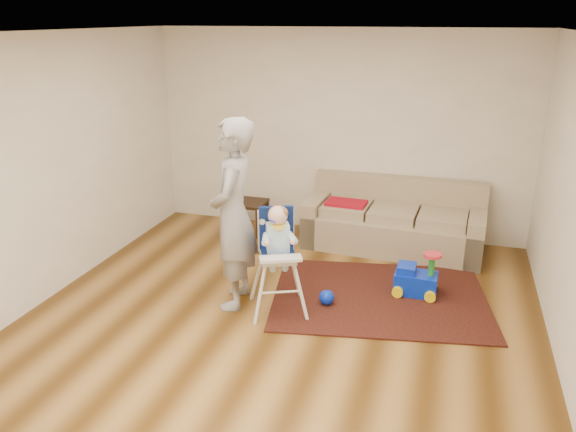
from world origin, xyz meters
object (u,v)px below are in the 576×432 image
(toy_ball, at_px, (327,297))
(high_chair, at_px, (278,261))
(sofa, at_px, (394,216))
(side_table, at_px, (249,217))
(ride_on_toy, at_px, (417,272))
(adult, at_px, (233,215))

(toy_ball, relative_size, high_chair, 0.14)
(sofa, relative_size, side_table, 5.13)
(toy_ball, bearing_deg, sofa, 75.27)
(toy_ball, bearing_deg, side_table, 130.48)
(ride_on_toy, xyz_separation_m, high_chair, (-1.31, -0.73, 0.28))
(ride_on_toy, distance_m, high_chair, 1.53)
(sofa, relative_size, high_chair, 2.02)
(ride_on_toy, relative_size, toy_ball, 3.10)
(sofa, xyz_separation_m, ride_on_toy, (0.40, -1.24, -0.17))
(sofa, xyz_separation_m, adult, (-1.39, -1.94, 0.54))
(side_table, bearing_deg, adult, -73.74)
(sofa, bearing_deg, ride_on_toy, -68.97)
(ride_on_toy, bearing_deg, toy_ball, -147.38)
(high_chair, relative_size, adult, 0.58)
(toy_ball, bearing_deg, adult, -168.43)
(sofa, height_order, high_chair, high_chair)
(high_chair, bearing_deg, side_table, 93.97)
(side_table, height_order, ride_on_toy, ride_on_toy)
(side_table, xyz_separation_m, high_chair, (1.04, -1.96, 0.32))
(high_chair, bearing_deg, sofa, 41.14)
(high_chair, bearing_deg, adult, 153.18)
(ride_on_toy, bearing_deg, sofa, 109.31)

